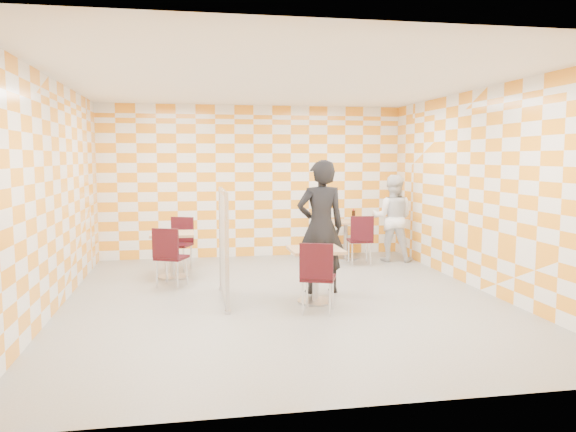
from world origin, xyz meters
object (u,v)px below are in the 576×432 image
(partition, at_px, (224,245))
(man_white, at_px, (392,218))
(chair_second_side, at_px, (321,231))
(empty_table, at_px, (173,247))
(chair_empty_far, at_px, (180,239))
(chair_main_front, at_px, (317,272))
(chair_second_front, at_px, (361,236))
(sport_bottle, at_px, (339,216))
(soda_bottle, at_px, (354,215))
(man_dark, at_px, (321,227))
(chair_empty_near, at_px, (169,253))
(main_table, at_px, (316,266))
(second_table, at_px, (346,233))

(partition, xyz_separation_m, man_white, (3.38, 2.52, 0.04))
(chair_second_side, bearing_deg, empty_table, -155.95)
(chair_empty_far, height_order, partition, partition)
(empty_table, height_order, chair_main_front, chair_main_front)
(chair_main_front, bearing_deg, chair_second_front, 63.13)
(partition, relative_size, sport_bottle, 7.75)
(empty_table, bearing_deg, chair_main_front, -53.99)
(chair_empty_far, xyz_separation_m, sport_bottle, (3.06, 0.62, 0.29))
(empty_table, bearing_deg, soda_bottle, 19.08)
(empty_table, xyz_separation_m, man_dark, (2.16, -1.42, 0.46))
(chair_second_front, bearing_deg, man_dark, -122.87)
(chair_empty_near, height_order, man_dark, man_dark)
(chair_empty_far, xyz_separation_m, partition, (0.62, -2.37, 0.25))
(chair_second_front, bearing_deg, main_table, -120.22)
(chair_empty_near, bearing_deg, empty_table, 87.05)
(chair_second_front, distance_m, soda_bottle, 0.81)
(main_table, bearing_deg, second_table, 67.07)
(chair_second_front, relative_size, chair_empty_far, 1.00)
(chair_main_front, relative_size, soda_bottle, 4.02)
(chair_empty_near, bearing_deg, chair_second_side, 34.90)
(second_table, bearing_deg, chair_empty_near, -150.13)
(man_dark, height_order, soda_bottle, man_dark)
(chair_main_front, height_order, soda_bottle, soda_bottle)
(second_table, height_order, man_white, man_white)
(chair_empty_far, bearing_deg, second_table, 8.94)
(second_table, distance_m, chair_empty_far, 3.22)
(empty_table, distance_m, man_dark, 2.63)
(main_table, distance_m, chair_empty_near, 2.35)
(soda_bottle, bearing_deg, chair_main_front, -113.17)
(empty_table, bearing_deg, chair_second_side, 24.05)
(soda_bottle, bearing_deg, chair_second_front, -96.37)
(man_white, bearing_deg, chair_empty_near, 44.14)
(sport_bottle, bearing_deg, second_table, -46.16)
(main_table, xyz_separation_m, chair_second_side, (0.84, 3.22, 0.04))
(sport_bottle, bearing_deg, man_dark, -110.50)
(chair_main_front, height_order, man_white, man_white)
(main_table, relative_size, second_table, 1.00)
(second_table, xyz_separation_m, chair_main_front, (-1.44, -3.73, 0.04))
(chair_empty_near, bearing_deg, soda_bottle, 28.89)
(partition, bearing_deg, chair_second_front, 39.07)
(chair_empty_near, relative_size, chair_empty_far, 1.00)
(chair_second_side, bearing_deg, man_white, -17.89)
(man_white, height_order, soda_bottle, man_white)
(soda_bottle, bearing_deg, empty_table, -160.92)
(empty_table, distance_m, sport_bottle, 3.45)
(second_table, xyz_separation_m, chair_second_side, (-0.49, 0.07, 0.04))
(sport_bottle, distance_m, soda_bottle, 0.29)
(chair_empty_near, xyz_separation_m, sport_bottle, (3.22, 2.03, 0.29))
(soda_bottle, bearing_deg, chair_empty_far, -171.28)
(chair_main_front, xyz_separation_m, man_dark, (0.31, 1.13, 0.43))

